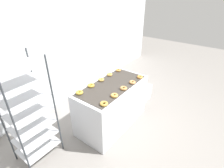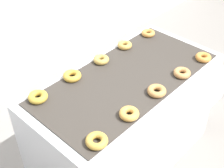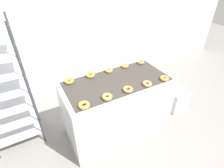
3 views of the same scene
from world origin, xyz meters
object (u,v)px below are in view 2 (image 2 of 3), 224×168
object	(u,v)px
fryer_machine	(126,122)
donut_near_center	(157,91)
donut_near_rightmost	(203,57)
donut_far_center	(101,60)
donut_far_right	(125,45)
donut_far_left	(72,76)
glaze_bin	(205,84)
donut_far_leftmost	(38,97)
donut_far_rightmost	(148,33)
donut_near_left	(129,114)
donut_near_leftmost	(97,141)
donut_near_right	(182,73)

from	to	relation	value
fryer_machine	donut_near_center	world-z (taller)	donut_near_center
donut_near_rightmost	donut_far_center	world-z (taller)	donut_far_center
fryer_machine	donut_far_right	size ratio (longest dim) A/B	12.81
donut_far_left	fryer_machine	bearing A→B (deg)	-45.08
donut_near_rightmost	glaze_bin	bearing A→B (deg)	17.17
donut_far_center	donut_far_leftmost	bearing A→B (deg)	-179.84
donut_far_right	donut_far_rightmost	bearing A→B (deg)	-3.55
glaze_bin	donut_far_leftmost	size ratio (longest dim) A/B	2.94
glaze_bin	donut_near_left	distance (m)	1.69
glaze_bin	donut_far_center	size ratio (longest dim) A/B	3.19
donut_near_left	donut_far_leftmost	world-z (taller)	same
donut_near_leftmost	donut_near_center	world-z (taller)	same
donut_near_leftmost	donut_near_center	distance (m)	0.58
donut_near_right	donut_far_leftmost	xyz separation A→B (m)	(-0.87, 0.54, 0.00)
donut_near_right	donut_near_leftmost	bearing A→B (deg)	-179.77
donut_far_rightmost	donut_far_leftmost	bearing A→B (deg)	179.61
donut_near_center	donut_far_leftmost	distance (m)	0.79
donut_near_right	donut_far_right	size ratio (longest dim) A/B	1.05
donut_near_leftmost	donut_near_left	bearing A→B (deg)	1.59
fryer_machine	donut_far_rightmost	bearing A→B (deg)	24.41
glaze_bin	donut_near_leftmost	size ratio (longest dim) A/B	2.94
donut_near_center	donut_far_leftmost	size ratio (longest dim) A/B	0.99
donut_far_center	donut_far_right	distance (m)	0.28
donut_near_center	donut_far_right	distance (m)	0.61
donut_near_center	donut_near_rightmost	xyz separation A→B (m)	(0.57, -0.02, -0.00)
donut_near_rightmost	donut_far_leftmost	distance (m)	1.28
fryer_machine	glaze_bin	xyz separation A→B (m)	(1.21, -0.08, -0.27)
donut_near_left	donut_far_center	world-z (taller)	same
donut_near_leftmost	fryer_machine	bearing A→B (deg)	25.39
donut_near_center	donut_near_rightmost	bearing A→B (deg)	-1.98
glaze_bin	donut_far_right	size ratio (longest dim) A/B	3.24
glaze_bin	donut_near_center	bearing A→B (deg)	-171.66
donut_near_right	donut_near_center	bearing A→B (deg)	177.60
donut_near_left	donut_near_right	bearing A→B (deg)	-0.45
donut_near_center	donut_near_right	size ratio (longest dim) A/B	1.04
donut_far_rightmost	donut_near_right	bearing A→B (deg)	-118.56
donut_near_leftmost	donut_near_rightmost	xyz separation A→B (m)	(1.15, -0.00, -0.00)
glaze_bin	donut_near_left	world-z (taller)	donut_near_left
donut_near_center	donut_far_rightmost	world-z (taller)	donut_near_center
fryer_machine	donut_far_leftmost	bearing A→B (deg)	155.03
donut_near_leftmost	donut_far_leftmost	world-z (taller)	donut_far_leftmost
fryer_machine	donut_near_left	bearing A→B (deg)	-137.54
donut_near_center	donut_far_right	size ratio (longest dim) A/B	1.09
donut_near_left	donut_near_rightmost	size ratio (longest dim) A/B	1.05
donut_near_leftmost	donut_near_rightmost	world-z (taller)	donut_near_leftmost
donut_near_rightmost	donut_far_right	distance (m)	0.63
donut_near_right	donut_far_right	distance (m)	0.55
fryer_machine	donut_near_left	world-z (taller)	donut_near_left
donut_near_leftmost	donut_far_left	world-z (taller)	donut_far_left
donut_far_center	donut_near_rightmost	bearing A→B (deg)	-44.56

